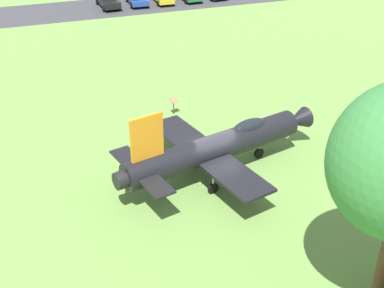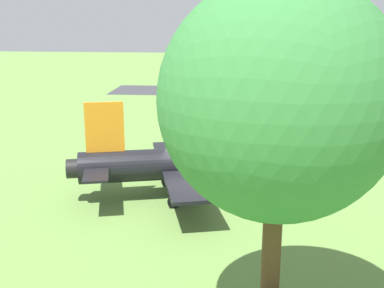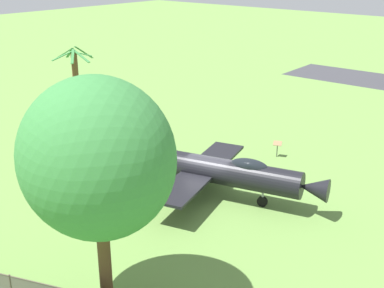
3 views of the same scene
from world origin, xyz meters
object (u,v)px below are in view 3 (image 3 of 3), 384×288
(info_plaque, at_px, (277,145))
(display_jet, at_px, (215,170))
(palm_tree, at_px, (76,79))
(shade_tree, at_px, (97,159))

(info_plaque, bearing_deg, display_jet, -86.80)
(display_jet, xyz_separation_m, info_plaque, (-0.43, 7.75, -0.88))
(display_jet, relative_size, palm_tree, 2.13)
(palm_tree, bearing_deg, info_plaque, 6.48)
(palm_tree, bearing_deg, display_jet, -15.41)
(display_jet, xyz_separation_m, shade_tree, (2.89, -10.75, 4.87))
(display_jet, bearing_deg, info_plaque, 77.91)
(display_jet, relative_size, shade_tree, 1.32)
(shade_tree, relative_size, info_plaque, 8.40)
(display_jet, relative_size, info_plaque, 11.05)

